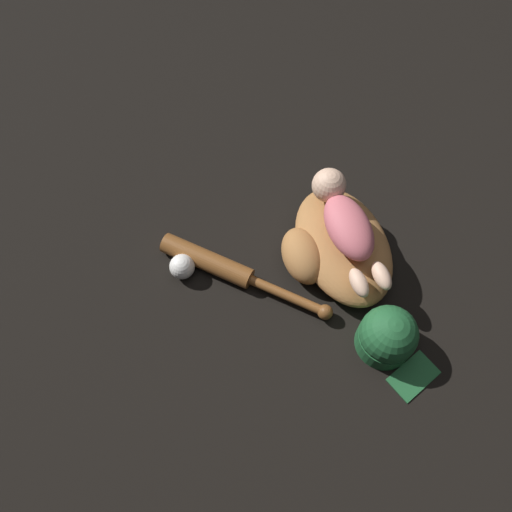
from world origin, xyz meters
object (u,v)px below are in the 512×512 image
at_px(baseball_glove, 336,247).
at_px(baseball_cap, 388,336).
at_px(baseball, 182,267).
at_px(baby_figure, 345,220).
at_px(baseball_bat, 225,268).

distance_m(baseball_glove, baseball_cap, 0.28).
height_order(baseball_glove, baseball_cap, baseball_cap).
bearing_deg(baseball, baseball_cap, -113.63).
bearing_deg(baseball_cap, baseball_glove, 20.48).
relative_size(baby_figure, baseball_bat, 0.80).
bearing_deg(baseball, baby_figure, -81.91).
height_order(baseball_glove, baseball_bat, baseball_glove).
bearing_deg(baseball_cap, baseball_bat, 61.40).
height_order(baby_figure, baseball_bat, baby_figure).
distance_m(baseball_bat, baseball, 0.11).
height_order(baseball_glove, baseball, baseball_glove).
height_order(baby_figure, baseball, baby_figure).
distance_m(baseball_bat, baseball_cap, 0.46).
bearing_deg(baseball_bat, baby_figure, -77.92).
xyz_separation_m(baby_figure, baseball_cap, (-0.28, -0.08, -0.09)).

